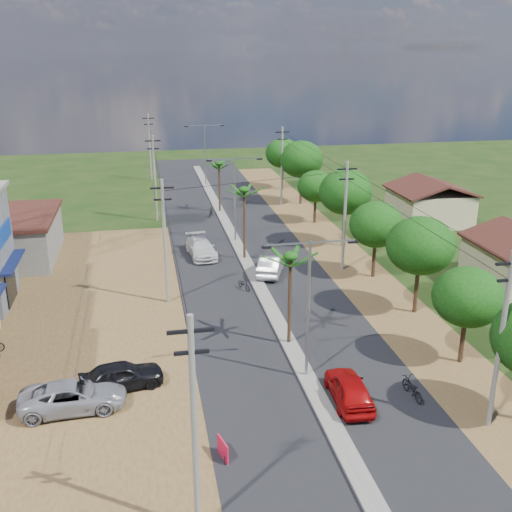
{
  "coord_description": "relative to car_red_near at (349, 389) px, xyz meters",
  "views": [
    {
      "loc": [
        -8.27,
        -28.15,
        17.37
      ],
      "look_at": [
        -0.47,
        12.28,
        3.0
      ],
      "focal_mm": 42.0,
      "sensor_mm": 36.0,
      "label": 1
    }
  ],
  "objects": [
    {
      "name": "tree_east_b",
      "position": [
        7.8,
        2.78,
        3.35
      ],
      "size": [
        4.0,
        4.0,
        5.83
      ],
      "color": "black",
      "rests_on": "ground"
    },
    {
      "name": "dirt_shoulder_east",
      "position": [
        7.0,
        17.78,
        -0.75
      ],
      "size": [
        5.0,
        90.0,
        0.03
      ],
      "primitive_type": "cube",
      "color": "#543C1C",
      "rests_on": "ground"
    },
    {
      "name": "moto_rider_west_b",
      "position": [
        -2.7,
        37.16,
        -0.25
      ],
      "size": [
        0.98,
        1.77,
        1.03
      ],
      "primitive_type": "imported",
      "rotation": [
        0.0,
        0.0,
        -0.31
      ],
      "color": "black",
      "rests_on": "ground"
    },
    {
      "name": "car_silver_mid",
      "position": [
        0.0,
        18.89,
        0.03
      ],
      "size": [
        3.27,
        5.09,
        1.59
      ],
      "primitive_type": "imported",
      "rotation": [
        0.0,
        0.0,
        2.78
      ],
      "color": "gray",
      "rests_on": "ground"
    },
    {
      "name": "utility_pole_e_a",
      "position": [
        6.0,
        -3.22,
        3.99
      ],
      "size": [
        1.6,
        0.24,
        9.0
      ],
      "color": "#605E56",
      "rests_on": "ground"
    },
    {
      "name": "tree_east_c",
      "position": [
        8.2,
        9.78,
        4.1
      ],
      "size": [
        4.6,
        4.6,
        6.83
      ],
      "color": "black",
      "rests_on": "ground"
    },
    {
      "name": "car_parked_dark",
      "position": [
        -11.53,
        3.58,
        -0.0
      ],
      "size": [
        4.73,
        2.65,
        1.52
      ],
      "primitive_type": "imported",
      "rotation": [
        0.0,
        0.0,
        1.77
      ],
      "color": "black",
      "rests_on": "ground"
    },
    {
      "name": "streetlight_near",
      "position": [
        -1.5,
        2.78,
        4.02
      ],
      "size": [
        5.1,
        0.18,
        8.0
      ],
      "color": "gray",
      "rests_on": "ground"
    },
    {
      "name": "palm_median_far",
      "position": [
        -1.5,
        38.78,
        4.5
      ],
      "size": [
        2.0,
        2.0,
        5.85
      ],
      "color": "black",
      "rests_on": "ground"
    },
    {
      "name": "road",
      "position": [
        -1.5,
        17.78,
        -0.74
      ],
      "size": [
        12.0,
        110.0,
        0.04
      ],
      "primitive_type": "cube",
      "color": "black",
      "rests_on": "ground"
    },
    {
      "name": "palm_median_mid",
      "position": [
        -1.5,
        22.78,
        5.14
      ],
      "size": [
        2.0,
        2.0,
        6.55
      ],
      "color": "black",
      "rests_on": "ground"
    },
    {
      "name": "utility_pole_e_c",
      "position": [
        6.0,
        40.78,
        3.99
      ],
      "size": [
        1.6,
        0.24,
        9.0
      ],
      "color": "#605E56",
      "rests_on": "ground"
    },
    {
      "name": "dirt_lot_west",
      "position": [
        -16.5,
        10.78,
        -0.74
      ],
      "size": [
        18.0,
        46.0,
        0.04
      ],
      "primitive_type": "cube",
      "color": "#543C1C",
      "rests_on": "ground"
    },
    {
      "name": "tree_east_e",
      "position": [
        8.1,
        24.78,
        4.33
      ],
      "size": [
        4.8,
        4.8,
        7.14
      ],
      "color": "black",
      "rests_on": "ground"
    },
    {
      "name": "utility_pole_w_c",
      "position": [
        -8.5,
        36.78,
        3.99
      ],
      "size": [
        1.6,
        0.24,
        9.0
      ],
      "color": "#605E56",
      "rests_on": "ground"
    },
    {
      "name": "tree_east_g",
      "position": [
        8.3,
        40.78,
        4.48
      ],
      "size": [
        5.0,
        5.0,
        7.38
      ],
      "color": "black",
      "rests_on": "ground"
    },
    {
      "name": "tree_east_f",
      "position": [
        7.7,
        32.78,
        3.13
      ],
      "size": [
        3.8,
        3.8,
        5.52
      ],
      "color": "black",
      "rests_on": "ground"
    },
    {
      "name": "utility_pole_e_b",
      "position": [
        6.0,
        18.78,
        3.99
      ],
      "size": [
        1.6,
        0.24,
        9.0
      ],
      "color": "#605E56",
      "rests_on": "ground"
    },
    {
      "name": "car_red_near",
      "position": [
        0.0,
        0.0,
        0.0
      ],
      "size": [
        2.06,
        4.57,
        1.52
      ],
      "primitive_type": "imported",
      "rotation": [
        0.0,
        0.0,
        3.08
      ],
      "color": "#900708",
      "rests_on": "ground"
    },
    {
      "name": "car_parked_silver",
      "position": [
        -13.89,
        2.01,
        -0.03
      ],
      "size": [
        5.39,
        2.68,
        1.47
      ],
      "primitive_type": "imported",
      "rotation": [
        0.0,
        0.0,
        1.62
      ],
      "color": "gray",
      "rests_on": "ground"
    },
    {
      "name": "utility_pole_w_d",
      "position": [
        -8.5,
        57.78,
        3.99
      ],
      "size": [
        1.6,
        0.24,
        9.0
      ],
      "color": "#605E56",
      "rests_on": "ground"
    },
    {
      "name": "roadside_sign",
      "position": [
        -7.0,
        -3.22,
        -0.29
      ],
      "size": [
        0.37,
        1.13,
        0.96
      ],
      "rotation": [
        0.0,
        0.0,
        0.26
      ],
      "color": "#B51032",
      "rests_on": "ground"
    },
    {
      "name": "tree_east_d",
      "position": [
        7.9,
        16.78,
        3.58
      ],
      "size": [
        4.2,
        4.2,
        6.13
      ],
      "color": "black",
      "rests_on": "ground"
    },
    {
      "name": "streetlight_far",
      "position": [
        -1.5,
        52.78,
        4.02
      ],
      "size": [
        5.1,
        0.18,
        8.0
      ],
      "color": "gray",
      "rests_on": "ground"
    },
    {
      "name": "utility_pole_w_a",
      "position": [
        -8.5,
        -7.22,
        3.99
      ],
      "size": [
        1.6,
        0.24,
        9.0
      ],
      "color": "#605E56",
      "rests_on": "ground"
    },
    {
      "name": "ground",
      "position": [
        -1.5,
        2.78,
        -0.76
      ],
      "size": [
        160.0,
        160.0,
        0.0
      ],
      "primitive_type": "plane",
      "color": "black",
      "rests_on": "ground"
    },
    {
      "name": "streetlight_mid",
      "position": [
        -1.5,
        27.78,
        4.02
      ],
      "size": [
        5.1,
        0.18,
        8.0
      ],
      "color": "gray",
      "rests_on": "ground"
    },
    {
      "name": "house_east_far",
      "position": [
        19.5,
        30.78,
        1.63
      ],
      "size": [
        7.6,
        7.5,
        4.6
      ],
      "color": "tan",
      "rests_on": "ground"
    },
    {
      "name": "median",
      "position": [
        -1.5,
        20.78,
        -0.67
      ],
      "size": [
        1.0,
        90.0,
        0.18
      ],
      "primitive_type": "cube",
      "color": "#605E56",
      "rests_on": "ground"
    },
    {
      "name": "moto_rider_east",
      "position": [
        3.4,
        -0.19,
        -0.25
      ],
      "size": [
        0.87,
        2.02,
        1.03
      ],
      "primitive_type": "imported",
      "rotation": [
        0.0,
        0.0,
        3.24
      ],
      "color": "black",
      "rests_on": "ground"
    },
    {
      "name": "car_white_far",
      "position": [
        -5.09,
        24.35,
        -0.0
      ],
      "size": [
        2.64,
        5.44,
        1.52
      ],
      "primitive_type": "imported",
      "rotation": [
        0.0,
        0.0,
        0.1
      ],
      "color": "#B8B7B3",
      "rests_on": "ground"
    },
    {
      "name": "tree_east_h",
      "position": [
        8.0,
        48.78,
        3.88
      ],
      "size": [
        4.4,
        4.4,
        6.52
      ],
      "color": "black",
      "rests_on": "ground"
    },
    {
      "name": "utility_pole_w_b",
      "position": [
        -8.5,
        14.78,
        3.99
      ],
      "size": [
        1.6,
        0.24,
        9.0
      ],
      "color": "#605E56",
      "rests_on": "ground"
    },
    {
      "name": "palm_median_near",
      "position": [
        -1.5,
        6.78,
        4.77
      ],
      "size": [
        2.0,
        2.0,
        6.15
      ],
      "color": "black",
      "rests_on": "ground"
    },
    {
      "name": "moto_rider_west_a",
      "position": [
        -2.7,
        16.07,
        -0.35
      ],
      "size": [
        1.12,
        1.64,
        0.82
      ],
      "primitive_type": "imported",
      "rotation": [
        0.0,
        0.0,
        0.41
      ],
      "color": "black",
      "rests_on": "ground"
    }
  ]
}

